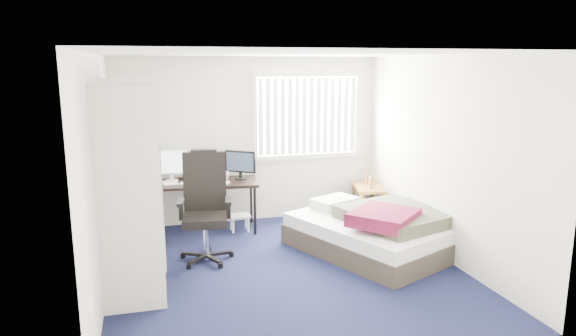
# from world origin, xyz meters

# --- Properties ---
(ground) EXTENTS (4.20, 4.20, 0.00)m
(ground) POSITION_xyz_m (0.00, 0.00, 0.00)
(ground) COLOR black
(ground) RESTS_ON ground
(room_shell) EXTENTS (4.20, 4.20, 4.20)m
(room_shell) POSITION_xyz_m (0.00, 0.00, 1.51)
(room_shell) COLOR silver
(room_shell) RESTS_ON ground
(window_assembly) EXTENTS (1.72, 0.09, 1.32)m
(window_assembly) POSITION_xyz_m (0.90, 2.04, 1.60)
(window_assembly) COLOR white
(window_assembly) RESTS_ON ground
(closet) EXTENTS (0.64, 1.84, 2.22)m
(closet) POSITION_xyz_m (-1.67, 0.27, 1.35)
(closet) COLOR beige
(closet) RESTS_ON ground
(desk) EXTENTS (1.55, 0.85, 1.19)m
(desk) POSITION_xyz_m (-0.73, 1.75, 0.76)
(desk) COLOR black
(desk) RESTS_ON ground
(office_chair) EXTENTS (0.72, 0.72, 1.36)m
(office_chair) POSITION_xyz_m (-0.86, 0.65, 0.52)
(office_chair) COLOR black
(office_chair) RESTS_ON ground
(footstool) EXTENTS (0.30, 0.24, 0.24)m
(footstool) POSITION_xyz_m (-0.27, 1.58, 0.19)
(footstool) COLOR white
(footstool) RESTS_ON ground
(nightstand) EXTENTS (0.56, 0.86, 0.72)m
(nightstand) POSITION_xyz_m (1.75, 1.60, 0.48)
(nightstand) COLOR brown
(nightstand) RESTS_ON ground
(bed) EXTENTS (2.13, 2.38, 0.65)m
(bed) POSITION_xyz_m (1.28, 0.30, 0.28)
(bed) COLOR #383028
(bed) RESTS_ON ground
(pine_box) EXTENTS (0.42, 0.33, 0.30)m
(pine_box) POSITION_xyz_m (-1.65, -0.04, 0.15)
(pine_box) COLOR tan
(pine_box) RESTS_ON ground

